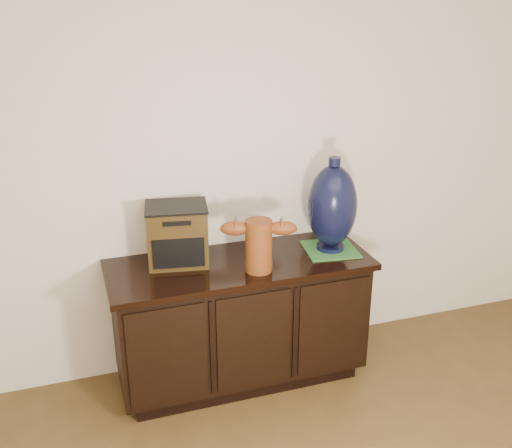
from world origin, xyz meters
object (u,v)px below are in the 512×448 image
object	(u,v)px
terracotta_vessel	(259,243)
tv_radio	(177,234)
spray_can	(263,239)
lamp_base	(332,207)
sideboard	(240,320)

from	to	relation	value
terracotta_vessel	tv_radio	bearing A→B (deg)	165.65
tv_radio	spray_can	distance (m)	0.49
spray_can	tv_radio	bearing A→B (deg)	176.66
terracotta_vessel	lamp_base	xyz separation A→B (m)	(0.48, 0.12, 0.10)
sideboard	terracotta_vessel	size ratio (longest dim) A/B	3.62
tv_radio	lamp_base	world-z (taller)	lamp_base
terracotta_vessel	spray_can	size ratio (longest dim) A/B	2.30
lamp_base	spray_can	xyz separation A→B (m)	(-0.38, 0.09, -0.18)
sideboard	tv_radio	world-z (taller)	tv_radio
tv_radio	lamp_base	distance (m)	0.88
sideboard	spray_can	bearing A→B (deg)	25.55
sideboard	terracotta_vessel	xyz separation A→B (m)	(0.07, -0.13, 0.53)
sideboard	lamp_base	size ratio (longest dim) A/B	2.70
sideboard	terracotta_vessel	world-z (taller)	terracotta_vessel
tv_radio	spray_can	world-z (taller)	tv_radio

